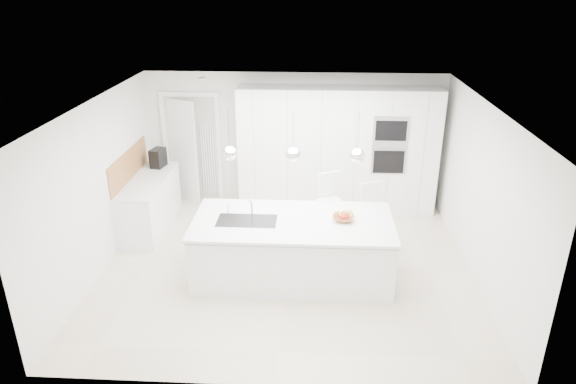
# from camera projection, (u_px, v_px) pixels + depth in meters

# --- Properties ---
(floor) EXTENTS (5.50, 5.50, 0.00)m
(floor) POSITION_uv_depth(u_px,v_px,m) (287.00, 266.00, 7.84)
(floor) COLOR beige
(floor) RESTS_ON ground
(wall_back) EXTENTS (5.50, 0.00, 5.50)m
(wall_back) POSITION_uv_depth(u_px,v_px,m) (294.00, 139.00, 9.65)
(wall_back) COLOR white
(wall_back) RESTS_ON ground
(wall_left) EXTENTS (0.00, 5.00, 5.00)m
(wall_left) POSITION_uv_depth(u_px,v_px,m) (99.00, 187.00, 7.49)
(wall_left) COLOR white
(wall_left) RESTS_ON ground
(ceiling) EXTENTS (5.50, 5.50, 0.00)m
(ceiling) POSITION_uv_depth(u_px,v_px,m) (287.00, 105.00, 6.87)
(ceiling) COLOR white
(ceiling) RESTS_ON wall_back
(tall_cabinets) EXTENTS (3.60, 0.60, 2.30)m
(tall_cabinets) POSITION_uv_depth(u_px,v_px,m) (337.00, 150.00, 9.38)
(tall_cabinets) COLOR white
(tall_cabinets) RESTS_ON floor
(oven_stack) EXTENTS (0.62, 0.04, 1.05)m
(oven_stack) POSITION_uv_depth(u_px,v_px,m) (390.00, 146.00, 8.97)
(oven_stack) COLOR #A5A5A8
(oven_stack) RESTS_ON tall_cabinets
(doorway_frame) EXTENTS (1.11, 0.08, 2.13)m
(doorway_frame) POSITION_uv_depth(u_px,v_px,m) (193.00, 150.00, 9.81)
(doorway_frame) COLOR white
(doorway_frame) RESTS_ON floor
(hallway_door) EXTENTS (0.76, 0.38, 2.00)m
(hallway_door) POSITION_uv_depth(u_px,v_px,m) (179.00, 151.00, 9.79)
(hallway_door) COLOR white
(hallway_door) RESTS_ON floor
(radiator) EXTENTS (0.32, 0.04, 1.40)m
(radiator) POSITION_uv_depth(u_px,v_px,m) (210.00, 159.00, 9.85)
(radiator) COLOR white
(radiator) RESTS_ON floor
(left_base_cabinets) EXTENTS (0.60, 1.80, 0.86)m
(left_base_cabinets) POSITION_uv_depth(u_px,v_px,m) (150.00, 204.00, 8.90)
(left_base_cabinets) COLOR white
(left_base_cabinets) RESTS_ON floor
(left_worktop) EXTENTS (0.62, 1.82, 0.04)m
(left_worktop) POSITION_uv_depth(u_px,v_px,m) (147.00, 180.00, 8.72)
(left_worktop) COLOR white
(left_worktop) RESTS_ON left_base_cabinets
(oak_backsplash) EXTENTS (0.02, 1.80, 0.50)m
(oak_backsplash) POSITION_uv_depth(u_px,v_px,m) (129.00, 165.00, 8.63)
(oak_backsplash) COLOR #B06F38
(oak_backsplash) RESTS_ON wall_left
(island_base) EXTENTS (2.80, 1.20, 0.86)m
(island_base) POSITION_uv_depth(u_px,v_px,m) (293.00, 251.00, 7.39)
(island_base) COLOR white
(island_base) RESTS_ON floor
(island_worktop) EXTENTS (2.84, 1.40, 0.04)m
(island_worktop) POSITION_uv_depth(u_px,v_px,m) (293.00, 221.00, 7.26)
(island_worktop) COLOR white
(island_worktop) RESTS_ON island_base
(island_sink) EXTENTS (0.84, 0.44, 0.18)m
(island_sink) POSITION_uv_depth(u_px,v_px,m) (247.00, 226.00, 7.27)
(island_sink) COLOR #3F3F42
(island_sink) RESTS_ON island_worktop
(island_tap) EXTENTS (0.02, 0.02, 0.30)m
(island_tap) POSITION_uv_depth(u_px,v_px,m) (252.00, 205.00, 7.36)
(island_tap) COLOR white
(island_tap) RESTS_ON island_worktop
(pendant_left) EXTENTS (0.20, 0.20, 0.20)m
(pendant_left) POSITION_uv_depth(u_px,v_px,m) (230.00, 153.00, 6.86)
(pendant_left) COLOR white
(pendant_left) RESTS_ON ceiling
(pendant_mid) EXTENTS (0.20, 0.20, 0.20)m
(pendant_mid) POSITION_uv_depth(u_px,v_px,m) (293.00, 154.00, 6.82)
(pendant_mid) COLOR white
(pendant_mid) RESTS_ON ceiling
(pendant_right) EXTENTS (0.20, 0.20, 0.20)m
(pendant_right) POSITION_uv_depth(u_px,v_px,m) (357.00, 155.00, 6.78)
(pendant_right) COLOR white
(pendant_right) RESTS_ON ceiling
(fruit_bowl) EXTENTS (0.35, 0.35, 0.07)m
(fruit_bowl) POSITION_uv_depth(u_px,v_px,m) (343.00, 218.00, 7.23)
(fruit_bowl) COLOR #B06F38
(fruit_bowl) RESTS_ON island_worktop
(espresso_machine) EXTENTS (0.26, 0.35, 0.34)m
(espresso_machine) POSITION_uv_depth(u_px,v_px,m) (158.00, 158.00, 9.23)
(espresso_machine) COLOR black
(espresso_machine) RESTS_ON left_worktop
(bar_stool_left) EXTENTS (0.58, 0.67, 1.21)m
(bar_stool_left) POSITION_uv_depth(u_px,v_px,m) (328.00, 211.00, 8.24)
(bar_stool_left) COLOR white
(bar_stool_left) RESTS_ON floor
(bar_stool_right) EXTENTS (0.50, 0.58, 1.07)m
(bar_stool_right) POSITION_uv_depth(u_px,v_px,m) (370.00, 217.00, 8.19)
(bar_stool_right) COLOR white
(bar_stool_right) RESTS_ON floor
(apple_a) EXTENTS (0.08, 0.08, 0.08)m
(apple_a) POSITION_uv_depth(u_px,v_px,m) (341.00, 215.00, 7.25)
(apple_a) COLOR red
(apple_a) RESTS_ON fruit_bowl
(apple_b) EXTENTS (0.07, 0.07, 0.07)m
(apple_b) POSITION_uv_depth(u_px,v_px,m) (343.00, 217.00, 7.19)
(apple_b) COLOR red
(apple_b) RESTS_ON fruit_bowl
(apple_c) EXTENTS (0.08, 0.08, 0.08)m
(apple_c) POSITION_uv_depth(u_px,v_px,m) (347.00, 216.00, 7.22)
(apple_c) COLOR red
(apple_c) RESTS_ON fruit_bowl
(banana_bunch) EXTENTS (0.24, 0.17, 0.22)m
(banana_bunch) POSITION_uv_depth(u_px,v_px,m) (346.00, 213.00, 7.19)
(banana_bunch) COLOR yellow
(banana_bunch) RESTS_ON fruit_bowl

